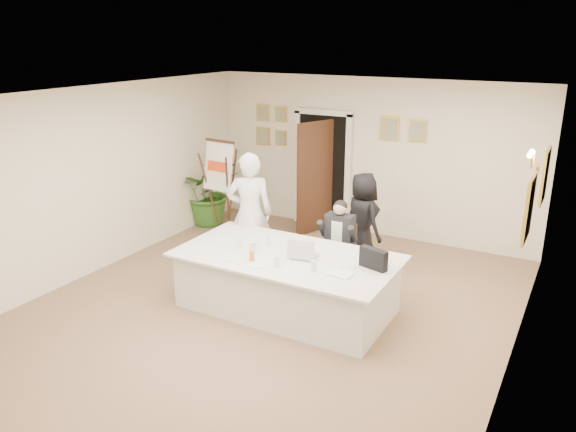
# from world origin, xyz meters

# --- Properties ---
(floor) EXTENTS (7.00, 7.00, 0.00)m
(floor) POSITION_xyz_m (0.00, 0.00, 0.00)
(floor) COLOR brown
(floor) RESTS_ON ground
(ceiling) EXTENTS (6.00, 7.00, 0.02)m
(ceiling) POSITION_xyz_m (0.00, 0.00, 2.80)
(ceiling) COLOR white
(ceiling) RESTS_ON wall_back
(wall_back) EXTENTS (6.00, 0.10, 2.80)m
(wall_back) POSITION_xyz_m (0.00, 3.50, 1.40)
(wall_back) COLOR white
(wall_back) RESTS_ON floor
(wall_front) EXTENTS (6.00, 0.10, 2.80)m
(wall_front) POSITION_xyz_m (0.00, -3.50, 1.40)
(wall_front) COLOR white
(wall_front) RESTS_ON floor
(wall_left) EXTENTS (0.10, 7.00, 2.80)m
(wall_left) POSITION_xyz_m (-3.00, 0.00, 1.40)
(wall_left) COLOR white
(wall_left) RESTS_ON floor
(wall_right) EXTENTS (0.10, 7.00, 2.80)m
(wall_right) POSITION_xyz_m (3.00, 0.00, 1.40)
(wall_right) COLOR white
(wall_right) RESTS_ON floor
(doorway) EXTENTS (1.14, 0.86, 2.20)m
(doorway) POSITION_xyz_m (-0.88, 3.32, 1.04)
(doorway) COLOR black
(doorway) RESTS_ON floor
(pictures_back_wall) EXTENTS (3.40, 0.06, 0.80)m
(pictures_back_wall) POSITION_xyz_m (-0.80, 3.47, 1.85)
(pictures_back_wall) COLOR gold
(pictures_back_wall) RESTS_ON wall_back
(pictures_right_wall) EXTENTS (0.06, 2.20, 0.80)m
(pictures_right_wall) POSITION_xyz_m (2.97, 1.20, 1.75)
(pictures_right_wall) COLOR gold
(pictures_right_wall) RESTS_ON wall_right
(wall_sconce) EXTENTS (0.20, 0.30, 0.24)m
(wall_sconce) POSITION_xyz_m (2.90, 1.20, 2.10)
(wall_sconce) COLOR #BD813C
(wall_sconce) RESTS_ON wall_right
(conference_table) EXTENTS (2.86, 1.52, 0.78)m
(conference_table) POSITION_xyz_m (0.20, 0.12, 0.39)
(conference_table) COLOR silver
(conference_table) RESTS_ON floor
(seated_man) EXTENTS (0.66, 0.69, 1.28)m
(seated_man) POSITION_xyz_m (0.46, 1.18, 0.64)
(seated_man) COLOR black
(seated_man) RESTS_ON floor
(flip_chart) EXTENTS (0.61, 0.41, 1.72)m
(flip_chart) POSITION_xyz_m (-2.19, 2.07, 0.80)
(flip_chart) COLOR #362211
(flip_chart) RESTS_ON floor
(standing_man) EXTENTS (0.81, 0.73, 1.87)m
(standing_man) POSITION_xyz_m (-0.90, 0.95, 0.93)
(standing_man) COLOR silver
(standing_man) RESTS_ON floor
(standing_woman) EXTENTS (0.87, 0.80, 1.50)m
(standing_woman) POSITION_xyz_m (0.50, 2.00, 0.75)
(standing_woman) COLOR black
(standing_woman) RESTS_ON floor
(potted_palm) EXTENTS (1.51, 1.48, 1.28)m
(potted_palm) POSITION_xyz_m (-2.80, 2.50, 0.64)
(potted_palm) COLOR #306421
(potted_palm) RESTS_ON floor
(laptop) EXTENTS (0.40, 0.42, 0.28)m
(laptop) POSITION_xyz_m (0.44, 0.17, 0.91)
(laptop) COLOR #B7BABC
(laptop) RESTS_ON conference_table
(laptop_bag) EXTENTS (0.38, 0.20, 0.26)m
(laptop_bag) POSITION_xyz_m (1.34, 0.25, 0.90)
(laptop_bag) COLOR black
(laptop_bag) RESTS_ON conference_table
(paper_stack) EXTENTS (0.29, 0.22, 0.03)m
(paper_stack) POSITION_xyz_m (1.07, -0.14, 0.79)
(paper_stack) COLOR white
(paper_stack) RESTS_ON conference_table
(plate_left) EXTENTS (0.25, 0.25, 0.01)m
(plate_left) POSITION_xyz_m (-0.85, -0.25, 0.78)
(plate_left) COLOR white
(plate_left) RESTS_ON conference_table
(plate_mid) EXTENTS (0.26, 0.26, 0.01)m
(plate_mid) POSITION_xyz_m (-0.36, -0.37, 0.78)
(plate_mid) COLOR white
(plate_mid) RESTS_ON conference_table
(plate_near) EXTENTS (0.24, 0.24, 0.01)m
(plate_near) POSITION_xyz_m (0.05, -0.36, 0.78)
(plate_near) COLOR white
(plate_near) RESTS_ON conference_table
(glass_a) EXTENTS (0.08, 0.08, 0.14)m
(glass_a) POSITION_xyz_m (-0.47, 0.02, 0.84)
(glass_a) COLOR silver
(glass_a) RESTS_ON conference_table
(glass_b) EXTENTS (0.06, 0.06, 0.14)m
(glass_b) POSITION_xyz_m (0.29, -0.29, 0.84)
(glass_b) COLOR silver
(glass_b) RESTS_ON conference_table
(glass_c) EXTENTS (0.08, 0.08, 0.14)m
(glass_c) POSITION_xyz_m (0.74, -0.19, 0.84)
(glass_c) COLOR silver
(glass_c) RESTS_ON conference_table
(glass_d) EXTENTS (0.08, 0.08, 0.14)m
(glass_d) POSITION_xyz_m (-0.18, 0.31, 0.84)
(glass_d) COLOR silver
(glass_d) RESTS_ON conference_table
(oj_glass) EXTENTS (0.08, 0.08, 0.13)m
(oj_glass) POSITION_xyz_m (-0.09, -0.26, 0.84)
(oj_glass) COLOR orange
(oj_glass) RESTS_ON conference_table
(steel_jug) EXTENTS (0.10, 0.10, 0.11)m
(steel_jug) POSITION_xyz_m (-0.23, -0.01, 0.83)
(steel_jug) COLOR silver
(steel_jug) RESTS_ON conference_table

